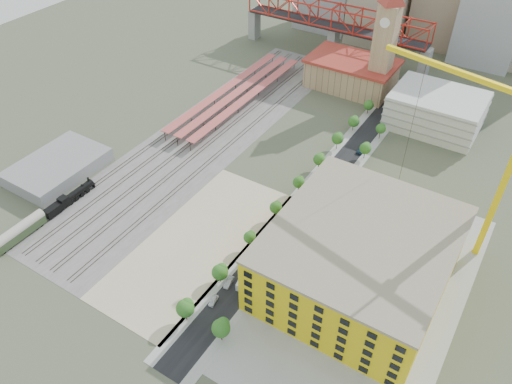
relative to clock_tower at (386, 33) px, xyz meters
The scene contains 33 objects.
ground 85.36m from the clock_tower, 95.71° to the right, with size 400.00×400.00×0.00m, color #474C38.
ballast_strip 81.63m from the clock_tower, 125.15° to the right, with size 36.00×165.00×0.06m, color #605E59.
dirt_lot 115.74m from the clock_tower, 96.14° to the right, with size 28.00×67.00×0.06m, color tan.
street_asphalt 71.48m from the clock_tower, 82.98° to the right, with size 12.00×170.00×0.06m, color black.
sidewalk_west 71.08m from the clock_tower, 87.80° to the right, with size 3.00×170.00×0.04m, color gray.
sidewalk_east 72.31m from the clock_tower, 78.27° to the right, with size 3.00×170.00×0.04m, color gray.
construction_pad 110.41m from the clock_tower, 69.69° to the right, with size 50.00×90.00×0.06m, color gray.
rail_tracks 82.57m from the clock_tower, 126.24° to the right, with size 26.56×160.00×0.18m.
platform_canopies 65.08m from the clock_tower, 144.47° to the right, with size 16.00×80.00×4.12m.
station_hall 25.65m from the clock_tower, behind, with size 38.00×24.00×13.10m.
clock_tower is the anchor object (origin of this frame).
parking_garage 36.81m from the clock_tower, 19.64° to the right, with size 34.00×26.00×14.00m, color silver.
truss_bridge 42.56m from the clock_tower, 142.85° to the left, with size 94.00×9.60×25.60m.
construction_building 107.36m from the clock_tower, 71.22° to the right, with size 44.60×50.60×18.80m.
warehouse 135.13m from the clock_tower, 123.93° to the right, with size 22.00×32.00×5.00m, color gray.
street_trees 80.70m from the clock_tower, 83.91° to the right, with size 15.40×124.40×8.00m.
skyline 62.60m from the clock_tower, 90.49° to the left, with size 133.00×46.00×60.00m.
distant_hills 213.32m from the clock_tower, 78.30° to the left, with size 647.00×264.00×227.00m.
locomotive 134.57m from the clock_tower, 116.09° to the right, with size 2.68×20.70×5.18m.
coach 152.20m from the clock_tower, 112.75° to the right, with size 2.97×17.25×5.41m.
tower_crane 90.03m from the clock_tower, 51.43° to the right, with size 54.29×14.72×59.09m.
site_trailer_a 119.44m from the clock_tower, 86.05° to the right, with size 2.31×8.78×2.40m, color silver.
site_trailer_b 105.41m from the clock_tower, 85.49° to the right, with size 2.30×8.74×2.39m, color silver.
site_trailer_c 94.56m from the clock_tower, 84.93° to the right, with size 2.28×8.67×2.37m, color silver.
site_trailer_d 89.62m from the clock_tower, 84.62° to the right, with size 2.39×9.07×2.48m, color silver.
car_0 129.96m from the clock_tower, 87.74° to the right, with size 1.58×3.92×1.33m, color silver.
car_1 122.84m from the clock_tower, 87.60° to the right, with size 1.55×4.44×1.46m, color gray.
car_2 81.71m from the clock_tower, 86.27° to the right, with size 2.68×5.80×1.61m, color black.
car_3 69.68m from the clock_tower, 85.51° to the right, with size 1.97×4.85×1.41m, color navy.
car_4 111.43m from the clock_tower, 84.15° to the right, with size 1.72×4.27×1.45m, color #BABABA.
car_5 108.69m from the clock_tower, 83.99° to the right, with size 1.38×3.97×1.31m, color gray.
car_6 79.57m from the clock_tower, 81.51° to the right, with size 2.43×5.27×1.46m, color black.
car_7 51.28m from the clock_tower, 75.19° to the right, with size 2.24×5.50×1.60m, color #1B334F.
Camera 1 is at (66.47, -110.59, 107.94)m, focal length 35.00 mm.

